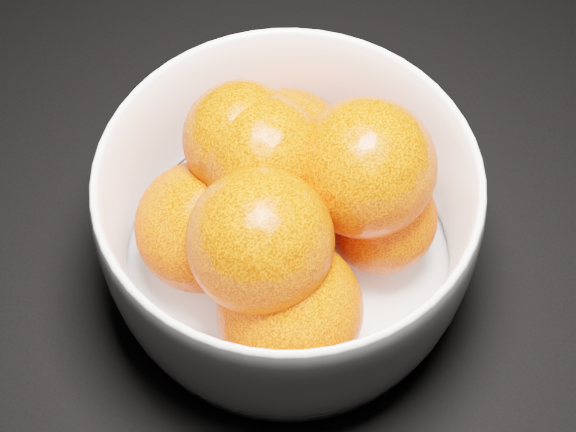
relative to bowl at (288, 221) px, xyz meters
name	(u,v)px	position (x,y,z in m)	size (l,w,h in m)	color
ground	(77,117)	(-0.11, 0.17, -0.06)	(3.00, 3.00, 0.00)	black
bowl	(288,221)	(0.00, 0.00, 0.00)	(0.23, 0.23, 0.11)	white
orange_pile	(285,207)	(0.00, 0.00, 0.02)	(0.18, 0.19, 0.13)	#FF470C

